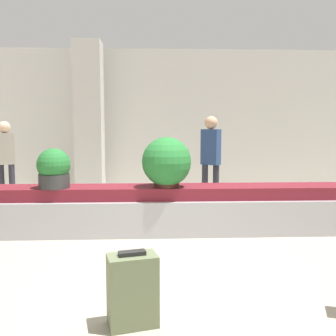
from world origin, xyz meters
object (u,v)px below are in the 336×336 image
at_px(traveler_0, 211,154).
at_px(pillar, 89,120).
at_px(traveler_1, 6,155).
at_px(suitcase_1, 133,290).
at_px(potted_plant_0, 167,163).
at_px(potted_plant_1, 54,169).

bearing_deg(traveler_0, pillar, -170.75).
bearing_deg(traveler_1, suitcase_1, 98.52).
bearing_deg(potted_plant_0, traveler_0, 61.68).
distance_m(suitcase_1, traveler_0, 4.20).
bearing_deg(potted_plant_1, suitcase_1, -63.99).
bearing_deg(potted_plant_1, potted_plant_0, 0.24).
bearing_deg(pillar, traveler_1, -155.64).
xyz_separation_m(potted_plant_1, traveler_1, (-1.47, 2.19, 0.03)).
xyz_separation_m(pillar, suitcase_1, (1.15, -5.25, -1.33)).
distance_m(potted_plant_1, traveler_0, 2.84).
relative_size(potted_plant_0, traveler_0, 0.41).
height_order(potted_plant_0, traveler_1, traveler_1).
height_order(potted_plant_1, traveler_0, traveler_0).
height_order(traveler_0, traveler_1, traveler_0).
distance_m(pillar, potted_plant_0, 3.29).
distance_m(pillar, traveler_0, 2.74).
xyz_separation_m(traveler_0, traveler_1, (-3.83, 0.61, -0.06)).
bearing_deg(pillar, potted_plant_0, -62.43).
relative_size(potted_plant_0, traveler_1, 0.43).
xyz_separation_m(suitcase_1, traveler_0, (1.20, 3.96, 0.71)).
height_order(pillar, potted_plant_0, pillar).
bearing_deg(potted_plant_1, traveler_1, 123.80).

